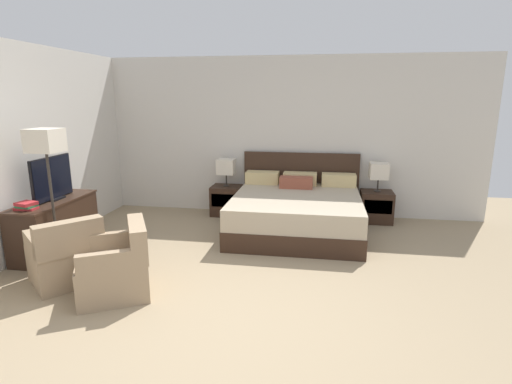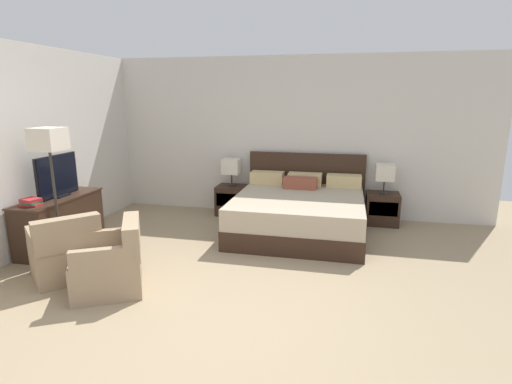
{
  "view_description": "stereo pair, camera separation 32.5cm",
  "coord_description": "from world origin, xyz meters",
  "px_view_note": "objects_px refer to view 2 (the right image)",
  "views": [
    {
      "loc": [
        0.79,
        -3.25,
        2.01
      ],
      "look_at": [
        -0.07,
        1.98,
        0.75
      ],
      "focal_mm": 28.0,
      "sensor_mm": 36.0,
      "label": 1
    },
    {
      "loc": [
        1.11,
        -3.19,
        2.01
      ],
      "look_at": [
        -0.07,
        1.98,
        0.75
      ],
      "focal_mm": 28.0,
      "sensor_mm": 36.0,
      "label": 2
    }
  ],
  "objects_px": {
    "tv": "(57,177)",
    "book_red_cover": "(31,205)",
    "armchair_by_window": "(66,253)",
    "table_lamp_right": "(385,172)",
    "floor_lamp": "(49,149)",
    "dresser": "(60,221)",
    "nightstand_left": "(232,200)",
    "book_small_top": "(31,200)",
    "armchair_companion": "(111,265)",
    "table_lamp_left": "(232,166)",
    "book_blue_cover": "(31,203)",
    "bed": "(299,212)",
    "nightstand_right": "(382,209)"
  },
  "relations": [
    {
      "from": "armchair_by_window",
      "to": "armchair_companion",
      "type": "bearing_deg",
      "value": -13.97
    },
    {
      "from": "floor_lamp",
      "to": "armchair_companion",
      "type": "bearing_deg",
      "value": -28.29
    },
    {
      "from": "armchair_companion",
      "to": "armchair_by_window",
      "type": "bearing_deg",
      "value": 166.03
    },
    {
      "from": "table_lamp_left",
      "to": "armchair_by_window",
      "type": "bearing_deg",
      "value": -111.85
    },
    {
      "from": "book_red_cover",
      "to": "armchair_companion",
      "type": "relative_size",
      "value": 0.26
    },
    {
      "from": "floor_lamp",
      "to": "book_red_cover",
      "type": "bearing_deg",
      "value": -167.18
    },
    {
      "from": "nightstand_left",
      "to": "bed",
      "type": "bearing_deg",
      "value": -29.05
    },
    {
      "from": "bed",
      "to": "book_red_cover",
      "type": "height_order",
      "value": "bed"
    },
    {
      "from": "book_red_cover",
      "to": "armchair_by_window",
      "type": "xyz_separation_m",
      "value": [
        0.71,
        -0.35,
        -0.44
      ]
    },
    {
      "from": "book_blue_cover",
      "to": "armchair_by_window",
      "type": "relative_size",
      "value": 0.21
    },
    {
      "from": "table_lamp_right",
      "to": "tv",
      "type": "xyz_separation_m",
      "value": [
        -4.36,
        -2.0,
        0.13
      ]
    },
    {
      "from": "table_lamp_right",
      "to": "dresser",
      "type": "relative_size",
      "value": 0.36
    },
    {
      "from": "dresser",
      "to": "tv",
      "type": "height_order",
      "value": "tv"
    },
    {
      "from": "nightstand_left",
      "to": "book_small_top",
      "type": "relative_size",
      "value": 2.53
    },
    {
      "from": "armchair_companion",
      "to": "table_lamp_right",
      "type": "bearing_deg",
      "value": 45.33
    },
    {
      "from": "book_blue_cover",
      "to": "armchair_by_window",
      "type": "xyz_separation_m",
      "value": [
        0.7,
        -0.35,
        -0.46
      ]
    },
    {
      "from": "table_lamp_right",
      "to": "book_red_cover",
      "type": "relative_size",
      "value": 1.93
    },
    {
      "from": "nightstand_right",
      "to": "table_lamp_left",
      "type": "bearing_deg",
      "value": 179.97
    },
    {
      "from": "nightstand_left",
      "to": "armchair_companion",
      "type": "xyz_separation_m",
      "value": [
        -0.45,
        -3.01,
        0.03
      ]
    },
    {
      "from": "book_red_cover",
      "to": "tv",
      "type": "bearing_deg",
      "value": 87.61
    },
    {
      "from": "dresser",
      "to": "book_blue_cover",
      "type": "xyz_separation_m",
      "value": [
        -0.01,
        -0.45,
        0.38
      ]
    },
    {
      "from": "book_red_cover",
      "to": "table_lamp_left",
      "type": "bearing_deg",
      "value": 53.42
    },
    {
      "from": "book_red_cover",
      "to": "armchair_by_window",
      "type": "height_order",
      "value": "armchair_by_window"
    },
    {
      "from": "nightstand_right",
      "to": "tv",
      "type": "xyz_separation_m",
      "value": [
        -4.36,
        -2.0,
        0.72
      ]
    },
    {
      "from": "nightstand_left",
      "to": "book_blue_cover",
      "type": "relative_size",
      "value": 2.54
    },
    {
      "from": "table_lamp_left",
      "to": "book_small_top",
      "type": "relative_size",
      "value": 2.33
    },
    {
      "from": "nightstand_left",
      "to": "floor_lamp",
      "type": "bearing_deg",
      "value": -122.54
    },
    {
      "from": "tv",
      "to": "book_small_top",
      "type": "height_order",
      "value": "tv"
    },
    {
      "from": "table_lamp_left",
      "to": "bed",
      "type": "bearing_deg",
      "value": -29.1
    },
    {
      "from": "table_lamp_right",
      "to": "floor_lamp",
      "type": "distance_m",
      "value": 4.77
    },
    {
      "from": "nightstand_right",
      "to": "dresser",
      "type": "bearing_deg",
      "value": -154.86
    },
    {
      "from": "armchair_companion",
      "to": "table_lamp_left",
      "type": "bearing_deg",
      "value": 81.44
    },
    {
      "from": "tv",
      "to": "book_red_cover",
      "type": "height_order",
      "value": "tv"
    },
    {
      "from": "book_red_cover",
      "to": "book_small_top",
      "type": "relative_size",
      "value": 1.2
    },
    {
      "from": "book_small_top",
      "to": "armchair_by_window",
      "type": "height_order",
      "value": "book_small_top"
    },
    {
      "from": "bed",
      "to": "table_lamp_right",
      "type": "xyz_separation_m",
      "value": [
        1.26,
        0.7,
        0.53
      ]
    },
    {
      "from": "nightstand_right",
      "to": "tv",
      "type": "bearing_deg",
      "value": -155.31
    },
    {
      "from": "book_blue_cover",
      "to": "armchair_companion",
      "type": "xyz_separation_m",
      "value": [
        1.39,
        -0.52,
        -0.46
      ]
    },
    {
      "from": "table_lamp_right",
      "to": "book_red_cover",
      "type": "distance_m",
      "value": 5.04
    },
    {
      "from": "nightstand_left",
      "to": "book_small_top",
      "type": "distance_m",
      "value": 3.15
    },
    {
      "from": "armchair_companion",
      "to": "floor_lamp",
      "type": "bearing_deg",
      "value": 151.71
    },
    {
      "from": "book_blue_cover",
      "to": "book_small_top",
      "type": "height_order",
      "value": "book_small_top"
    },
    {
      "from": "tv",
      "to": "book_small_top",
      "type": "bearing_deg",
      "value": -91.61
    },
    {
      "from": "armchair_by_window",
      "to": "table_lamp_right",
      "type": "bearing_deg",
      "value": 37.79
    },
    {
      "from": "nightstand_right",
      "to": "dresser",
      "type": "height_order",
      "value": "dresser"
    },
    {
      "from": "dresser",
      "to": "armchair_companion",
      "type": "relative_size",
      "value": 1.4
    },
    {
      "from": "nightstand_right",
      "to": "table_lamp_right",
      "type": "bearing_deg",
      "value": 90.0
    },
    {
      "from": "nightstand_left",
      "to": "armchair_by_window",
      "type": "bearing_deg",
      "value": -111.86
    },
    {
      "from": "book_red_cover",
      "to": "floor_lamp",
      "type": "bearing_deg",
      "value": 12.82
    },
    {
      "from": "tv",
      "to": "armchair_companion",
      "type": "bearing_deg",
      "value": -36.23
    }
  ]
}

